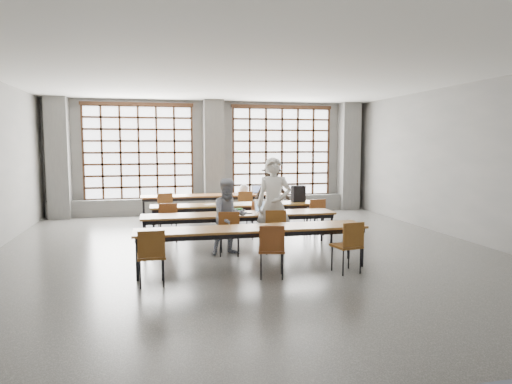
% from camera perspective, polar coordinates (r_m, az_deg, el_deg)
% --- Properties ---
extents(floor, '(11.00, 11.00, 0.00)m').
position_cam_1_polar(floor, '(9.32, -1.08, -7.37)').
color(floor, '#474745').
rests_on(floor, ground).
extents(ceiling, '(11.00, 11.00, 0.00)m').
position_cam_1_polar(ceiling, '(9.16, -1.12, 14.44)').
color(ceiling, silver).
rests_on(ceiling, floor).
extents(wall_back, '(10.00, 0.00, 10.00)m').
position_cam_1_polar(wall_back, '(14.50, -5.46, 4.37)').
color(wall_back, '#626260').
rests_on(wall_back, floor).
extents(wall_front, '(10.00, 0.00, 10.00)m').
position_cam_1_polar(wall_front, '(3.86, 15.48, -0.24)').
color(wall_front, '#626260').
rests_on(wall_front, floor).
extents(wall_right, '(0.00, 11.00, 11.00)m').
position_cam_1_polar(wall_right, '(11.20, 24.88, 3.37)').
color(wall_right, '#626260').
rests_on(wall_right, floor).
extents(column_left, '(0.60, 0.55, 3.50)m').
position_cam_1_polar(column_left, '(14.36, -23.47, 3.89)').
color(column_left, '#555553').
rests_on(column_left, floor).
extents(column_mid, '(0.60, 0.55, 3.50)m').
position_cam_1_polar(column_mid, '(14.22, -5.32, 4.34)').
color(column_mid, '#555553').
rests_on(column_mid, floor).
extents(column_right, '(0.60, 0.55, 3.50)m').
position_cam_1_polar(column_right, '(15.46, 11.51, 4.38)').
color(column_right, '#555553').
rests_on(column_right, floor).
extents(window_left, '(3.32, 0.12, 3.00)m').
position_cam_1_polar(window_left, '(14.31, -14.43, 4.79)').
color(window_left, white).
rests_on(window_left, wall_back).
extents(window_right, '(3.32, 0.12, 3.00)m').
position_cam_1_polar(window_right, '(14.87, 3.24, 5.01)').
color(window_right, white).
rests_on(window_right, wall_back).
extents(sill_ledge, '(9.80, 0.35, 0.50)m').
position_cam_1_polar(sill_ledge, '(14.42, -5.30, -1.61)').
color(sill_ledge, '#555553').
rests_on(sill_ledge, floor).
extents(desk_row_a, '(4.00, 0.70, 0.73)m').
position_cam_1_polar(desk_row_a, '(12.99, -5.39, -0.62)').
color(desk_row_a, brown).
rests_on(desk_row_a, floor).
extents(desk_row_b, '(4.00, 0.70, 0.73)m').
position_cam_1_polar(desk_row_b, '(10.95, -2.62, -1.82)').
color(desk_row_b, brown).
rests_on(desk_row_b, floor).
extents(desk_row_c, '(4.00, 0.70, 0.73)m').
position_cam_1_polar(desk_row_c, '(9.46, -2.07, -3.07)').
color(desk_row_c, brown).
rests_on(desk_row_c, floor).
extents(desk_row_d, '(4.00, 0.70, 0.73)m').
position_cam_1_polar(desk_row_d, '(7.88, -0.47, -4.91)').
color(desk_row_d, brown).
rests_on(desk_row_d, floor).
extents(chair_back_left, '(0.50, 0.50, 0.88)m').
position_cam_1_polar(chair_back_left, '(12.28, -11.43, -1.69)').
color(chair_back_left, brown).
rests_on(chair_back_left, floor).
extents(chair_back_mid, '(0.45, 0.45, 0.88)m').
position_cam_1_polar(chair_back_mid, '(12.51, -1.41, -1.43)').
color(chair_back_mid, brown).
rests_on(chair_back_mid, floor).
extents(chair_back_right, '(0.50, 0.50, 0.88)m').
position_cam_1_polar(chair_back_right, '(12.69, 2.09, -1.33)').
color(chair_back_right, brown).
rests_on(chair_back_right, floor).
extents(chair_mid_left, '(0.44, 0.44, 0.88)m').
position_cam_1_polar(chair_mid_left, '(10.19, -10.92, -3.25)').
color(chair_mid_left, brown).
rests_on(chair_mid_left, floor).
extents(chair_mid_centre, '(0.49, 0.49, 0.88)m').
position_cam_1_polar(chair_mid_centre, '(10.45, 0.23, -2.91)').
color(chair_mid_centre, maroon).
rests_on(chair_mid_centre, floor).
extents(chair_mid_right, '(0.46, 0.46, 0.88)m').
position_cam_1_polar(chair_mid_right, '(10.84, 7.43, -2.64)').
color(chair_mid_right, brown).
rests_on(chair_mid_right, floor).
extents(chair_front_left, '(0.50, 0.50, 0.88)m').
position_cam_1_polar(chair_front_left, '(8.82, -3.35, -4.59)').
color(chair_front_left, brown).
rests_on(chair_front_left, floor).
extents(chair_front_right, '(0.47, 0.47, 0.88)m').
position_cam_1_polar(chair_front_right, '(9.00, 2.37, -4.36)').
color(chair_front_right, brown).
rests_on(chair_front_right, floor).
extents(chair_near_left, '(0.43, 0.44, 0.88)m').
position_cam_1_polar(chair_near_left, '(7.12, -12.95, -7.30)').
color(chair_near_left, brown).
rests_on(chair_near_left, floor).
extents(chair_near_mid, '(0.51, 0.51, 0.88)m').
position_cam_1_polar(chair_near_mid, '(7.35, 1.97, -6.73)').
color(chair_near_mid, brown).
rests_on(chair_near_mid, floor).
extents(chair_near_right, '(0.49, 0.49, 0.88)m').
position_cam_1_polar(chair_near_right, '(7.78, 11.56, -6.13)').
color(chair_near_right, brown).
rests_on(chair_near_right, floor).
extents(student_male, '(0.78, 0.61, 1.90)m').
position_cam_1_polar(student_male, '(9.06, 2.23, -1.66)').
color(student_male, silver).
rests_on(student_male, floor).
extents(student_female, '(0.81, 0.69, 1.49)m').
position_cam_1_polar(student_female, '(8.91, -3.38, -3.11)').
color(student_female, '#172447').
rests_on(student_female, floor).
extents(student_back, '(1.08, 0.65, 1.64)m').
position_cam_1_polar(student_back, '(12.78, 2.02, -0.01)').
color(student_back, black).
rests_on(student_back, floor).
extents(laptop_front, '(0.37, 0.31, 0.26)m').
position_cam_1_polar(laptop_front, '(9.66, 1.01, -2.12)').
color(laptop_front, '#BDBCC2').
rests_on(laptop_front, desk_row_c).
extents(laptop_back, '(0.36, 0.31, 0.26)m').
position_cam_1_polar(laptop_back, '(13.32, 0.31, 0.12)').
color(laptop_back, '#B0B0B5').
rests_on(laptop_back, desk_row_a).
extents(mouse, '(0.10, 0.07, 0.04)m').
position_cam_1_polar(mouse, '(9.64, 3.51, -2.39)').
color(mouse, silver).
rests_on(mouse, desk_row_c).
extents(green_box, '(0.26, 0.15, 0.09)m').
position_cam_1_polar(green_box, '(9.51, -2.46, -2.35)').
color(green_box, '#297F2C').
rests_on(green_box, desk_row_c).
extents(phone, '(0.14, 0.10, 0.01)m').
position_cam_1_polar(phone, '(9.38, -0.88, -2.69)').
color(phone, black).
rests_on(phone, desk_row_c).
extents(paper_sheet_a, '(0.36, 0.32, 0.00)m').
position_cam_1_polar(paper_sheet_a, '(10.91, -5.77, -1.53)').
color(paper_sheet_a, white).
rests_on(paper_sheet_a, desk_row_b).
extents(paper_sheet_b, '(0.36, 0.34, 0.00)m').
position_cam_1_polar(paper_sheet_b, '(10.85, -4.14, -1.56)').
color(paper_sheet_b, white).
rests_on(paper_sheet_b, desk_row_b).
extents(paper_sheet_c, '(0.34, 0.27, 0.00)m').
position_cam_1_polar(paper_sheet_c, '(10.96, -2.11, -1.47)').
color(paper_sheet_c, silver).
rests_on(paper_sheet_c, desk_row_b).
extents(backpack, '(0.34, 0.23, 0.40)m').
position_cam_1_polar(backpack, '(11.36, 5.30, -0.22)').
color(backpack, black).
rests_on(backpack, desk_row_b).
extents(plastic_bag, '(0.29, 0.24, 0.29)m').
position_cam_1_polar(plastic_bag, '(13.16, -1.54, 0.41)').
color(plastic_bag, white).
rests_on(plastic_bag, desk_row_a).
extents(red_pouch, '(0.20, 0.09, 0.06)m').
position_cam_1_polar(red_pouch, '(7.20, -12.96, -7.43)').
color(red_pouch, maroon).
rests_on(red_pouch, chair_near_left).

